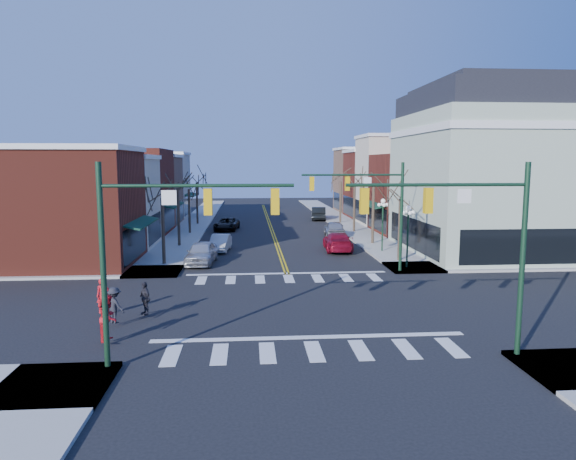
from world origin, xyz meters
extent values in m
plane|color=black|center=(0.00, 0.00, 0.00)|extent=(160.00, 160.00, 0.00)
cube|color=#9E9B93|center=(-8.75, 20.00, 0.07)|extent=(3.50, 70.00, 0.15)
cube|color=#9E9B93|center=(8.75, 20.00, 0.07)|extent=(3.50, 70.00, 0.15)
cube|color=maroon|center=(-15.50, 11.75, 4.00)|extent=(10.00, 8.50, 8.00)
cube|color=beige|center=(-15.50, 19.50, 3.75)|extent=(10.00, 7.00, 7.50)
cube|color=maroon|center=(-15.50, 27.50, 4.25)|extent=(10.00, 9.00, 8.50)
cube|color=#916950|center=(-15.50, 35.75, 3.90)|extent=(10.00, 7.50, 7.80)
cube|color=beige|center=(-15.50, 43.50, 4.10)|extent=(10.00, 8.00, 8.20)
cube|color=maroon|center=(15.50, 25.75, 4.00)|extent=(10.00, 8.50, 8.00)
cube|color=beige|center=(15.50, 33.50, 5.00)|extent=(10.00, 7.00, 10.00)
cube|color=maroon|center=(15.50, 41.00, 4.25)|extent=(10.00, 8.00, 8.50)
cube|color=#916950|center=(15.50, 49.00, 4.50)|extent=(10.00, 8.00, 9.00)
cube|color=#AABBA2|center=(16.50, 14.50, 5.50)|extent=(12.00, 14.00, 11.00)
cube|color=white|center=(16.50, 14.50, 9.60)|extent=(12.25, 14.25, 0.50)
cube|color=black|center=(16.50, 14.50, 11.90)|extent=(11.40, 13.40, 1.80)
cube|color=black|center=(16.50, 14.50, 13.00)|extent=(9.80, 11.80, 0.60)
cylinder|color=#14331E|center=(-7.40, -7.40, 3.60)|extent=(0.20, 0.20, 7.20)
cylinder|color=#14331E|center=(-4.15, -7.40, 6.40)|extent=(6.50, 0.12, 0.12)
cube|color=gold|center=(-3.83, -7.40, 5.85)|extent=(0.28, 0.28, 0.90)
cube|color=gold|center=(-1.55, -7.40, 5.85)|extent=(0.28, 0.28, 0.90)
cylinder|color=#14331E|center=(7.40, -7.40, 3.60)|extent=(0.20, 0.20, 7.20)
cylinder|color=#14331E|center=(4.15, -7.40, 6.40)|extent=(6.50, 0.12, 0.12)
cube|color=gold|center=(3.83, -7.40, 5.85)|extent=(0.28, 0.28, 0.90)
cube|color=gold|center=(1.55, -7.40, 5.85)|extent=(0.28, 0.28, 0.90)
cylinder|color=#14331E|center=(7.40, 7.40, 3.60)|extent=(0.20, 0.20, 7.20)
cylinder|color=#14331E|center=(4.15, 7.40, 6.40)|extent=(6.50, 0.12, 0.12)
cube|color=gold|center=(3.83, 7.40, 5.85)|extent=(0.28, 0.28, 0.90)
cube|color=gold|center=(1.55, 7.40, 5.85)|extent=(0.28, 0.28, 0.90)
cylinder|color=#14331E|center=(8.20, 8.50, 2.00)|extent=(0.12, 0.12, 4.00)
sphere|color=white|center=(8.20, 8.50, 4.15)|extent=(0.36, 0.36, 0.36)
cylinder|color=#14331E|center=(8.20, 15.00, 2.00)|extent=(0.12, 0.12, 4.00)
sphere|color=white|center=(8.20, 15.00, 4.15)|extent=(0.36, 0.36, 0.36)
cylinder|color=#382B21|center=(-8.40, 11.00, 2.38)|extent=(0.24, 0.24, 4.76)
cylinder|color=#382B21|center=(-8.40, 19.00, 2.52)|extent=(0.24, 0.24, 5.04)
cylinder|color=#382B21|center=(-8.40, 27.00, 2.27)|extent=(0.24, 0.24, 4.55)
cylinder|color=#382B21|center=(-8.40, 35.00, 2.45)|extent=(0.24, 0.24, 4.90)
cylinder|color=#382B21|center=(8.40, 11.00, 2.31)|extent=(0.24, 0.24, 4.62)
cylinder|color=#382B21|center=(8.40, 19.00, 2.59)|extent=(0.24, 0.24, 5.18)
cylinder|color=#382B21|center=(8.40, 27.00, 2.42)|extent=(0.24, 0.24, 4.83)
cylinder|color=#382B21|center=(8.40, 35.00, 2.48)|extent=(0.24, 0.24, 4.97)
imported|color=#BCBCC1|center=(-5.83, 11.47, 0.79)|extent=(2.31, 4.82, 1.59)
imported|color=beige|center=(-4.80, 16.75, 0.66)|extent=(1.81, 4.15, 1.33)
imported|color=black|center=(-4.80, 29.82, 0.67)|extent=(2.84, 5.08, 1.34)
imported|color=maroon|center=(4.80, 16.15, 0.76)|extent=(2.43, 5.33, 1.51)
imported|color=#A2A2A7|center=(5.87, 24.17, 0.79)|extent=(2.19, 4.74, 1.57)
imported|color=black|center=(6.40, 39.22, 0.81)|extent=(2.35, 5.11, 1.62)
imported|color=red|center=(-9.33, -0.83, 0.97)|extent=(0.71, 0.63, 1.63)
imported|color=red|center=(-8.03, -4.77, 1.09)|extent=(0.77, 0.96, 1.87)
imported|color=#222129|center=(-7.30, -1.30, 0.93)|extent=(0.85, 0.96, 1.55)
imported|color=black|center=(-8.38, -2.49, 0.95)|extent=(1.20, 1.06, 1.61)
camera|label=1|loc=(-2.46, -24.91, 7.17)|focal=32.00mm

